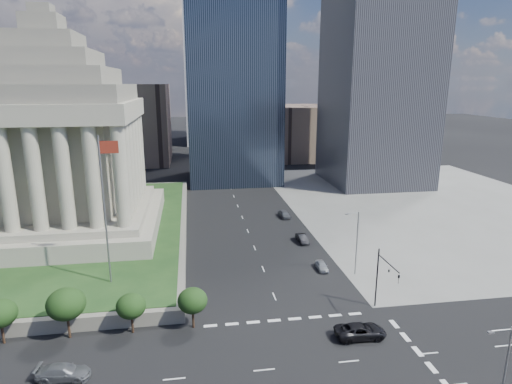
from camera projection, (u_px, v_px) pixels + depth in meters
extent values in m
plane|color=black|center=(225.00, 176.00, 134.94)|extent=(500.00, 500.00, 0.00)
cube|color=slate|center=(429.00, 204.00, 103.41)|extent=(68.00, 90.00, 0.03)
cube|color=slate|center=(8.00, 233.00, 80.19)|extent=(66.00, 70.00, 1.80)
cube|color=#1C3A18|center=(8.00, 229.00, 79.95)|extent=(64.00, 68.00, 0.10)
cylinder|color=slate|center=(105.00, 212.00, 55.97)|extent=(0.24, 0.24, 20.00)
cube|color=maroon|center=(109.00, 147.00, 54.05)|extent=(2.40, 0.05, 1.60)
cube|color=black|center=(232.00, 77.00, 123.05)|extent=(26.00, 26.00, 60.00)
cube|color=black|center=(383.00, 0.00, 114.45)|extent=(26.00, 28.00, 100.00)
cube|color=brown|center=(301.00, 132.00, 165.94)|extent=(20.00, 30.00, 20.00)
cube|color=brown|center=(136.00, 124.00, 155.80)|extent=(24.00, 30.00, 28.00)
cylinder|color=black|center=(377.00, 278.00, 54.86)|extent=(0.18, 0.18, 8.00)
cylinder|color=black|center=(388.00, 263.00, 51.44)|extent=(0.14, 5.50, 0.14)
cube|color=black|center=(399.00, 279.00, 49.00)|extent=(0.30, 0.30, 1.10)
cylinder|color=slate|center=(503.00, 382.00, 34.17)|extent=(0.16, 0.16, 10.00)
cylinder|color=slate|center=(502.00, 330.00, 32.85)|extent=(1.80, 0.12, 0.12)
cube|color=slate|center=(491.00, 332.00, 32.75)|extent=(0.50, 0.22, 0.14)
cylinder|color=slate|center=(357.00, 243.00, 63.86)|extent=(0.16, 0.16, 10.00)
cylinder|color=slate|center=(353.00, 213.00, 62.55)|extent=(1.80, 0.12, 0.12)
cube|color=slate|center=(347.00, 214.00, 62.44)|extent=(0.50, 0.22, 0.14)
imported|color=black|center=(360.00, 331.00, 48.73)|extent=(2.83, 5.92, 1.63)
imported|color=#525559|center=(63.00, 372.00, 41.85)|extent=(2.62, 5.37, 1.51)
imported|color=#9EA2A7|center=(322.00, 266.00, 66.59)|extent=(1.61, 3.75, 1.26)
imported|color=black|center=(302.00, 239.00, 78.05)|extent=(4.42, 1.72, 1.43)
imported|color=#55575C|center=(284.00, 214.00, 92.51)|extent=(4.74, 2.27, 1.56)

